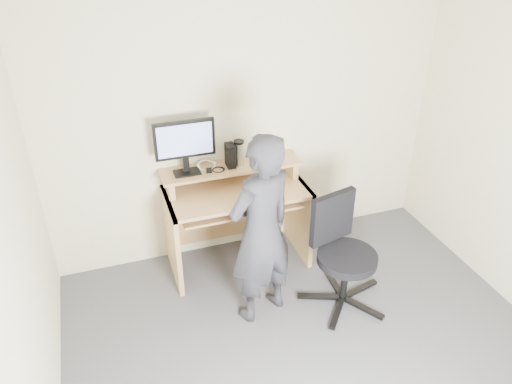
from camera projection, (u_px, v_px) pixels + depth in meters
ground at (328, 379)px, 3.45m from camera, size 3.50×3.50×0.00m
back_wall at (248, 119)px, 4.24m from camera, size 3.50×0.02×2.50m
desk at (235, 206)px, 4.36m from camera, size 1.20×0.60×0.91m
monitor at (185, 143)px, 3.97m from camera, size 0.49×0.14×0.47m
external_drive at (230, 155)px, 4.18m from camera, size 0.07×0.13×0.20m
travel_mug at (239, 154)px, 4.21m from camera, size 0.11×0.11×0.20m
smartphone at (273, 159)px, 4.33m from camera, size 0.07×0.13×0.01m
charger at (209, 170)px, 4.12m from camera, size 0.05×0.05×0.03m
headphones at (206, 166)px, 4.22m from camera, size 0.17×0.17×0.06m
keyboard at (230, 206)px, 4.14m from camera, size 0.49×0.27×0.03m
mouse at (273, 188)px, 4.18m from camera, size 0.10×0.07×0.04m
office_chair at (342, 249)px, 3.92m from camera, size 0.72×0.70×0.90m
person at (261, 231)px, 3.64m from camera, size 0.66×0.55×1.55m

